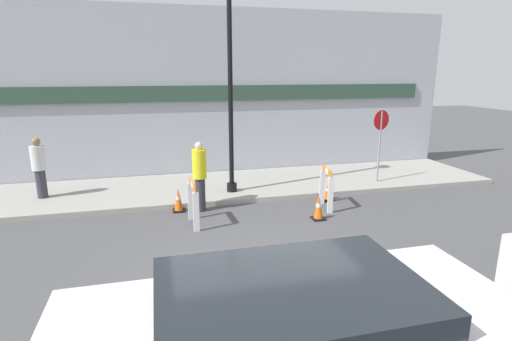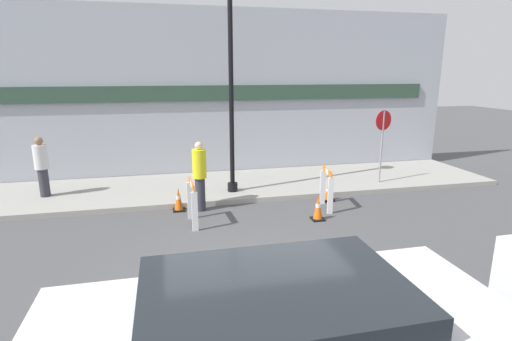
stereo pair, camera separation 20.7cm
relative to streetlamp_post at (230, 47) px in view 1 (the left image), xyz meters
name	(u,v)px [view 1 (the left image)]	position (x,y,z in m)	size (l,w,h in m)	color
ground_plane	(253,296)	(-0.68, -5.29, -4.13)	(60.00, 60.00, 0.00)	#4C4C4F
sidewalk_slab	(205,187)	(-0.68, 0.82, -4.06)	(18.00, 3.22, 0.14)	#9E9B93
storefront_facade	(196,95)	(-0.68, 2.50, -1.38)	(18.00, 0.22, 5.50)	#A3A8B2
streetlamp_post	(230,47)	(0.00, 0.00, 0.00)	(0.44, 0.44, 6.31)	black
stop_sign	(380,134)	(4.61, -0.07, -2.50)	(0.59, 0.16, 2.22)	gray
barricade_0	(193,202)	(-1.29, -1.99, -3.56)	(0.19, 0.86, 1.07)	white
barricade_1	(326,187)	(2.20, -1.63, -3.55)	(0.24, 0.84, 1.08)	white
traffic_cone_0	(178,200)	(-1.57, -0.94, -3.84)	(0.30, 0.30, 0.61)	black
traffic_cone_1	(328,191)	(2.52, -1.01, -3.89)	(0.30, 0.30, 0.51)	black
traffic_cone_2	(319,208)	(1.68, -2.36, -3.83)	(0.30, 0.30, 0.62)	black
person_worker	(200,174)	(-1.02, -1.04, -3.16)	(0.46, 0.46, 1.80)	#33333D
person_pedestrian	(39,166)	(-5.13, 0.68, -3.11)	(0.49, 0.49, 1.66)	#33333D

